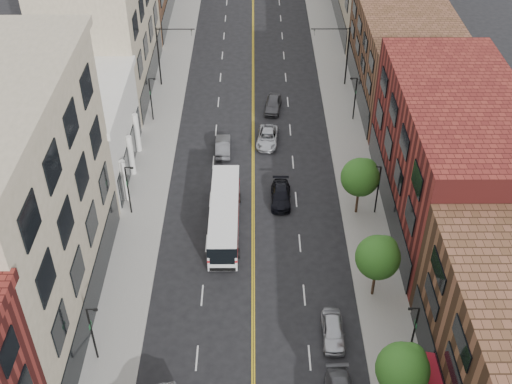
{
  "coord_description": "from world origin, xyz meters",
  "views": [
    {
      "loc": [
        0.09,
        -20.57,
        37.26
      ],
      "look_at": [
        0.25,
        20.73,
        5.0
      ],
      "focal_mm": 45.0,
      "sensor_mm": 36.0,
      "label": 1
    }
  ],
  "objects_px": {
    "car_lane_a": "(281,195)",
    "car_parked_far": "(333,331)",
    "car_lane_c": "(273,104)",
    "car_lane_behind": "(223,146)",
    "city_bus": "(224,214)",
    "car_lane_b": "(267,137)"
  },
  "relations": [
    {
      "from": "city_bus",
      "to": "car_lane_b",
      "type": "height_order",
      "value": "city_bus"
    },
    {
      "from": "city_bus",
      "to": "car_lane_c",
      "type": "distance_m",
      "value": 20.87
    },
    {
      "from": "car_lane_behind",
      "to": "car_lane_c",
      "type": "xyz_separation_m",
      "value": [
        5.33,
        8.35,
        0.02
      ]
    },
    {
      "from": "car_lane_b",
      "to": "car_lane_c",
      "type": "distance_m",
      "value": 6.77
    },
    {
      "from": "car_lane_c",
      "to": "car_lane_b",
      "type": "bearing_deg",
      "value": -88.9
    },
    {
      "from": "city_bus",
      "to": "car_parked_far",
      "type": "bearing_deg",
      "value": -55.74
    },
    {
      "from": "city_bus",
      "to": "car_lane_c",
      "type": "xyz_separation_m",
      "value": [
        4.72,
        20.31,
        -0.94
      ]
    },
    {
      "from": "car_lane_behind",
      "to": "car_lane_b",
      "type": "distance_m",
      "value": 4.86
    },
    {
      "from": "city_bus",
      "to": "car_lane_behind",
      "type": "distance_m",
      "value": 12.01
    },
    {
      "from": "car_lane_c",
      "to": "car_lane_behind",
      "type": "bearing_deg",
      "value": -115.15
    },
    {
      "from": "car_parked_far",
      "to": "car_lane_a",
      "type": "xyz_separation_m",
      "value": [
        -3.25,
        15.96,
        -0.04
      ]
    },
    {
      "from": "car_lane_a",
      "to": "car_parked_far",
      "type": "bearing_deg",
      "value": -77.05
    },
    {
      "from": "car_lane_a",
      "to": "car_lane_behind",
      "type": "bearing_deg",
      "value": 126.19
    },
    {
      "from": "car_lane_a",
      "to": "car_lane_c",
      "type": "relative_size",
      "value": 1.06
    },
    {
      "from": "car_lane_c",
      "to": "car_lane_a",
      "type": "bearing_deg",
      "value": -81.53
    },
    {
      "from": "car_lane_a",
      "to": "car_lane_c",
      "type": "height_order",
      "value": "car_lane_c"
    },
    {
      "from": "car_lane_c",
      "to": "car_parked_far",
      "type": "bearing_deg",
      "value": -76.34
    },
    {
      "from": "car_lane_behind",
      "to": "city_bus",
      "type": "bearing_deg",
      "value": 91.25
    },
    {
      "from": "car_lane_behind",
      "to": "car_lane_b",
      "type": "bearing_deg",
      "value": -162.17
    },
    {
      "from": "car_lane_behind",
      "to": "car_lane_a",
      "type": "xyz_separation_m",
      "value": [
        5.64,
        -8.13,
        -0.06
      ]
    },
    {
      "from": "car_lane_behind",
      "to": "car_lane_c",
      "type": "height_order",
      "value": "car_lane_c"
    },
    {
      "from": "car_lane_behind",
      "to": "car_lane_a",
      "type": "bearing_deg",
      "value": 123.11
    }
  ]
}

